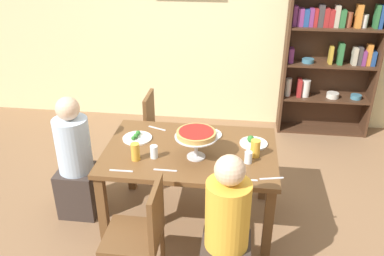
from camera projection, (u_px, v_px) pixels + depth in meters
ground_plane at (191, 220)px, 3.67m from camera, size 12.00×12.00×0.00m
rear_partition at (213, 15)px, 4.98m from camera, size 8.00×0.12×2.80m
dining_table at (190, 159)px, 3.38m from camera, size 1.42×0.96×0.74m
bookshelf at (333, 42)px, 4.76m from camera, size 1.13×0.30×2.21m
diner_near_right at (226, 239)px, 2.75m from camera, size 0.34×0.34×1.15m
diner_head_west at (76, 166)px, 3.57m from camera, size 0.34×0.34×1.15m
chair_far_left at (160, 129)px, 4.22m from camera, size 0.40×0.40×0.87m
chair_near_left at (142, 232)px, 2.82m from camera, size 0.40×0.40×0.87m
deep_dish_pizza_stand at (196, 136)px, 3.14m from camera, size 0.34×0.34×0.24m
salad_plate_near_diner at (137, 138)px, 3.50m from camera, size 0.25×0.25×0.06m
salad_plate_far_diner at (253, 142)px, 3.41m from camera, size 0.24×0.24×0.07m
salad_plate_spare at (209, 133)px, 3.55m from camera, size 0.24×0.24×0.07m
beer_glass_amber_tall at (135, 152)px, 3.16m from camera, size 0.07×0.07×0.14m
beer_glass_amber_short at (255, 148)px, 3.21m from camera, size 0.08×0.08×0.14m
water_glass_clear_near at (248, 157)px, 3.13m from camera, size 0.06×0.06×0.10m
water_glass_clear_far at (154, 152)px, 3.20m from camera, size 0.06×0.06×0.10m
cutlery_fork_near at (272, 178)px, 2.95m from camera, size 0.18×0.06×0.00m
cutlery_knife_near at (121, 171)px, 3.05m from camera, size 0.18×0.02×0.00m
cutlery_fork_far at (245, 180)px, 2.94m from camera, size 0.18×0.03×0.00m
cutlery_knife_far at (157, 128)px, 3.67m from camera, size 0.17×0.08×0.00m
cutlery_spare_fork at (165, 170)px, 3.05m from camera, size 0.18×0.02×0.00m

